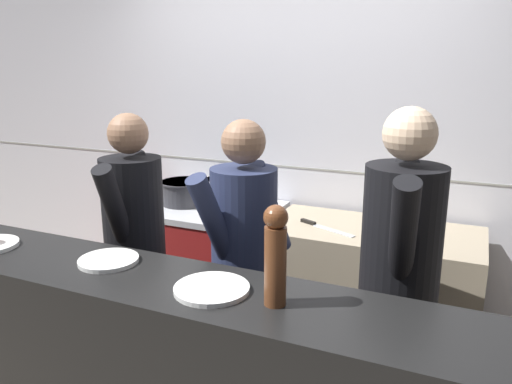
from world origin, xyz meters
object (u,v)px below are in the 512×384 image
Objects in this scene: plated_dish_appetiser at (109,260)px; chef_line at (399,278)px; plated_dish_dessert at (212,289)px; chef_head_cook at (135,244)px; chefs_knife at (322,227)px; sauce_pot at (229,194)px; chef_sous at (244,262)px; pepper_mill at (275,254)px; oven_range at (210,268)px; stock_pot at (185,192)px.

chef_line is at bearing 27.56° from plated_dish_appetiser.
chef_head_cook is at bearing 143.42° from plated_dish_dessert.
chefs_knife is 0.24× the size of chef_head_cook.
sauce_pot is 0.66m from chefs_knife.
sauce_pot is 0.78m from chef_head_cook.
plated_dish_appetiser is 0.15× the size of chef_line.
chef_head_cook is 0.95× the size of chef_line.
plated_dish_dessert is (0.53, -0.06, 0.00)m from plated_dish_appetiser.
chef_sous is at bearing -11.66° from chef_head_cook.
pepper_mill is 0.22× the size of chef_sous.
chef_line is (0.33, 0.64, -0.29)m from pepper_mill.
sauce_pot is at bearing 141.51° from chef_line.
pepper_mill reaches higher than oven_range.
sauce_pot is at bearing 114.78° from plated_dish_dessert.
pepper_mill is at bearing -57.12° from sauce_pot.
stock_pot is 0.82m from chef_head_cook.
chef_sous is (-0.42, 0.63, -0.34)m from pepper_mill.
chef_line is (1.39, -0.76, 0.49)m from oven_range.
stock_pot is 1.03m from chefs_knife.
stock_pot is 0.90× the size of chefs_knife.
stock_pot reaches higher than oven_range.
stock_pot is 0.20× the size of chef_line.
oven_range is 0.58× the size of chef_head_cook.
sauce_pot is 0.20× the size of chef_head_cook.
pepper_mill is (0.87, -1.35, 0.21)m from sauce_pot.
pepper_mill reaches higher than sauce_pot.
plated_dish_dessert is 0.67m from chef_sous.
stock_pot is (-0.19, 0.00, 0.54)m from oven_range.
oven_range is 1.92m from pepper_mill.
sauce_pot is at bearing 94.23° from plated_dish_appetiser.
sauce_pot is (0.38, -0.05, 0.03)m from stock_pot.
pepper_mill reaches higher than plated_dish_appetiser.
chefs_knife is at bearing 121.66° from chef_line.
plated_dish_appetiser is 0.16× the size of chef_sous.
plated_dish_appetiser is (0.47, -1.34, 0.07)m from stock_pot.
plated_dish_appetiser is at bearing -114.00° from chefs_knife.
chef_head_cook reaches higher than plated_dish_appetiser.
chef_line is (1.20, -0.71, -0.08)m from sauce_pot.
chef_head_cook is at bearing -90.81° from oven_range.
chef_line is at bearing -30.59° from sauce_pot.
plated_dish_dessert is at bearing 179.82° from pepper_mill.
chefs_knife is at bearing -5.31° from stock_pot.
chef_line is at bearing -28.66° from oven_range.
oven_range is 1.66m from chef_line.
chef_head_cook is at bearing -105.10° from sauce_pot.
oven_range is 2.91× the size of sauce_pot.
stock_pot is 0.21× the size of chef_head_cook.
chefs_knife is 1.06× the size of pepper_mill.
chef_line reaches higher than chefs_knife.
plated_dish_appetiser and plated_dish_dessert have the same top height.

